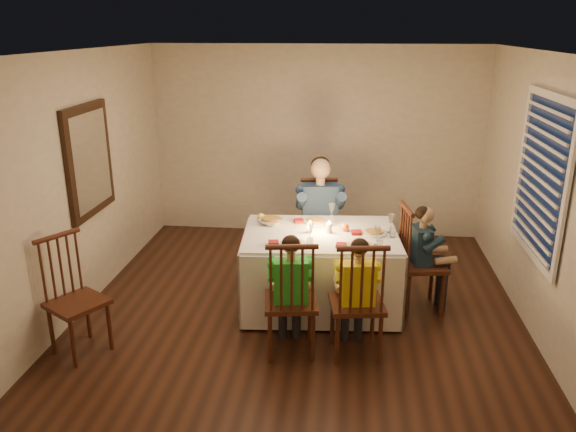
# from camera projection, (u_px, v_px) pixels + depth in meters

# --- Properties ---
(ground) EXTENTS (5.00, 5.00, 0.00)m
(ground) POSITION_uv_depth(u_px,v_px,m) (299.00, 315.00, 5.77)
(ground) COLOR black
(ground) RESTS_ON ground
(wall_left) EXTENTS (0.02, 5.00, 2.60)m
(wall_left) POSITION_uv_depth(u_px,v_px,m) (75.00, 187.00, 5.58)
(wall_left) COLOR beige
(wall_left) RESTS_ON ground
(wall_right) EXTENTS (0.02, 5.00, 2.60)m
(wall_right) POSITION_uv_depth(u_px,v_px,m) (545.00, 201.00, 5.12)
(wall_right) COLOR beige
(wall_right) RESTS_ON ground
(wall_back) EXTENTS (4.50, 0.02, 2.60)m
(wall_back) POSITION_uv_depth(u_px,v_px,m) (316.00, 142.00, 7.70)
(wall_back) COLOR beige
(wall_back) RESTS_ON ground
(ceiling) EXTENTS (5.00, 5.00, 0.00)m
(ceiling) POSITION_uv_depth(u_px,v_px,m) (301.00, 52.00, 4.93)
(ceiling) COLOR white
(ceiling) RESTS_ON wall_back
(dining_table) EXTENTS (1.67, 1.26, 0.80)m
(dining_table) POSITION_uv_depth(u_px,v_px,m) (320.00, 254.00, 5.77)
(dining_table) COLOR white
(dining_table) RESTS_ON ground
(chair_adult) EXTENTS (0.52, 0.50, 1.13)m
(chair_adult) POSITION_uv_depth(u_px,v_px,m) (319.00, 272.00, 6.76)
(chair_adult) COLOR #361A0E
(chair_adult) RESTS_ON ground
(chair_near_left) EXTENTS (0.52, 0.50, 1.13)m
(chair_near_left) POSITION_uv_depth(u_px,v_px,m) (291.00, 350.00, 5.14)
(chair_near_left) COLOR #361A0E
(chair_near_left) RESTS_ON ground
(chair_near_right) EXTENTS (0.52, 0.51, 1.13)m
(chair_near_right) POSITION_uv_depth(u_px,v_px,m) (355.00, 353.00, 5.10)
(chair_near_right) COLOR #361A0E
(chair_near_right) RESTS_ON ground
(chair_end) EXTENTS (0.51, 0.53, 1.13)m
(chair_end) POSITION_uv_depth(u_px,v_px,m) (418.00, 308.00, 5.91)
(chair_end) COLOR #361A0E
(chair_end) RESTS_ON ground
(chair_extra) EXTENTS (0.61, 0.61, 1.10)m
(chair_extra) POSITION_uv_depth(u_px,v_px,m) (84.00, 351.00, 5.13)
(chair_extra) COLOR #361A0E
(chair_extra) RESTS_ON ground
(adult) EXTENTS (0.61, 0.57, 1.41)m
(adult) POSITION_uv_depth(u_px,v_px,m) (319.00, 272.00, 6.76)
(adult) COLOR navy
(adult) RESTS_ON ground
(child_green) EXTENTS (0.44, 0.41, 1.14)m
(child_green) POSITION_uv_depth(u_px,v_px,m) (291.00, 350.00, 5.14)
(child_green) COLOR green
(child_green) RESTS_ON ground
(child_yellow) EXTENTS (0.43, 0.41, 1.12)m
(child_yellow) POSITION_uv_depth(u_px,v_px,m) (355.00, 353.00, 5.10)
(child_yellow) COLOR yellow
(child_yellow) RESTS_ON ground
(child_teal) EXTENTS (0.41, 0.44, 1.12)m
(child_teal) POSITION_uv_depth(u_px,v_px,m) (418.00, 308.00, 5.91)
(child_teal) COLOR #182B3C
(child_teal) RESTS_ON ground
(setting_adult) EXTENTS (0.28, 0.28, 0.02)m
(setting_adult) POSITION_uv_depth(u_px,v_px,m) (316.00, 221.00, 5.99)
(setting_adult) COLOR silver
(setting_adult) RESTS_ON dining_table
(setting_green) EXTENTS (0.28, 0.28, 0.02)m
(setting_green) POSITION_uv_depth(u_px,v_px,m) (292.00, 243.00, 5.39)
(setting_green) COLOR silver
(setting_green) RESTS_ON dining_table
(setting_yellow) EXTENTS (0.28, 0.28, 0.02)m
(setting_yellow) POSITION_uv_depth(u_px,v_px,m) (360.00, 246.00, 5.33)
(setting_yellow) COLOR silver
(setting_yellow) RESTS_ON dining_table
(setting_teal) EXTENTS (0.28, 0.28, 0.02)m
(setting_teal) POSITION_uv_depth(u_px,v_px,m) (374.00, 233.00, 5.66)
(setting_teal) COLOR silver
(setting_teal) RESTS_ON dining_table
(candle_left) EXTENTS (0.06, 0.06, 0.10)m
(candle_left) POSITION_uv_depth(u_px,v_px,m) (310.00, 228.00, 5.68)
(candle_left) COLOR white
(candle_left) RESTS_ON dining_table
(candle_right) EXTENTS (0.06, 0.06, 0.10)m
(candle_right) POSITION_uv_depth(u_px,v_px,m) (329.00, 228.00, 5.68)
(candle_right) COLOR white
(candle_right) RESTS_ON dining_table
(squash) EXTENTS (0.09, 0.09, 0.09)m
(squash) POSITION_uv_depth(u_px,v_px,m) (261.00, 217.00, 6.01)
(squash) COLOR yellow
(squash) RESTS_ON dining_table
(orange_fruit) EXTENTS (0.08, 0.08, 0.08)m
(orange_fruit) POSITION_uv_depth(u_px,v_px,m) (345.00, 227.00, 5.73)
(orange_fruit) COLOR orange
(orange_fruit) RESTS_ON dining_table
(serving_bowl) EXTENTS (0.31, 0.31, 0.06)m
(serving_bowl) POSITION_uv_depth(u_px,v_px,m) (271.00, 222.00, 5.93)
(serving_bowl) COLOR silver
(serving_bowl) RESTS_ON dining_table
(wall_mirror) EXTENTS (0.06, 0.95, 1.15)m
(wall_mirror) POSITION_uv_depth(u_px,v_px,m) (89.00, 160.00, 5.79)
(wall_mirror) COLOR black
(wall_mirror) RESTS_ON wall_left
(window_blinds) EXTENTS (0.07, 1.34, 1.54)m
(window_blinds) POSITION_uv_depth(u_px,v_px,m) (540.00, 177.00, 5.15)
(window_blinds) COLOR black
(window_blinds) RESTS_ON wall_right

